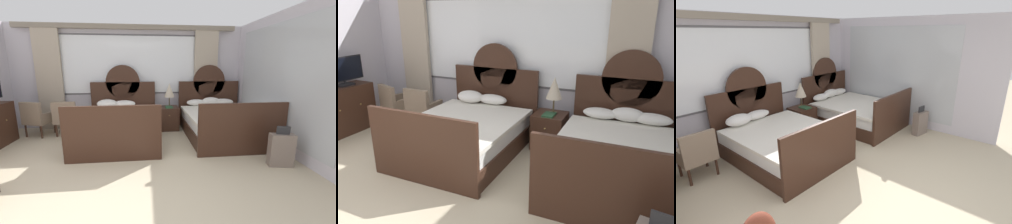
{
  "view_description": "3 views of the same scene",
  "coord_description": "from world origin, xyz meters",
  "views": [
    {
      "loc": [
        0.35,
        -2.15,
        1.67
      ],
      "look_at": [
        0.78,
        1.64,
        0.82
      ],
      "focal_mm": 22.73,
      "sensor_mm": 36.0,
      "label": 1
    },
    {
      "loc": [
        2.31,
        -1.45,
        2.22
      ],
      "look_at": [
        0.77,
        1.95,
        1.0
      ],
      "focal_mm": 33.05,
      "sensor_mm": 36.0,
      "label": 2
    },
    {
      "loc": [
        -2.78,
        -1.12,
        2.36
      ],
      "look_at": [
        0.77,
        1.79,
        0.84
      ],
      "focal_mm": 26.31,
      "sensor_mm": 36.0,
      "label": 3
    }
  ],
  "objects": [
    {
      "name": "nightstand_between_beds",
      "position": [
        0.97,
        3.28,
        0.3
      ],
      "size": [
        0.53,
        0.55,
        0.6
      ],
      "color": "#382116",
      "rests_on": "ground_plane"
    },
    {
      "name": "bed_near_window",
      "position": [
        -0.21,
        2.56,
        0.35
      ],
      "size": [
        1.68,
        2.23,
        1.67
      ],
      "color": "#382116",
      "rests_on": "ground_plane"
    },
    {
      "name": "bed_near_mirror",
      "position": [
        2.14,
        2.57,
        0.35
      ],
      "size": [
        1.68,
        2.23,
        1.67
      ],
      "color": "#382116",
      "rests_on": "ground_plane"
    },
    {
      "name": "armchair_by_window_centre",
      "position": [
        -2.19,
        3.06,
        0.45
      ],
      "size": [
        0.66,
        0.66,
        0.84
      ],
      "color": "#84705B",
      "rests_on": "ground_plane"
    },
    {
      "name": "wall_back_window",
      "position": [
        0.0,
        3.76,
        1.43
      ],
      "size": [
        6.06,
        0.22,
        2.7
      ],
      "color": "silver",
      "rests_on": "ground_plane"
    },
    {
      "name": "armchair_by_window_left",
      "position": [
        -1.51,
        3.06,
        0.45
      ],
      "size": [
        0.53,
        0.53,
        0.84
      ],
      "color": "#84705B",
      "rests_on": "ground_plane"
    },
    {
      "name": "table_lamp_on_nightstand",
      "position": [
        1.01,
        3.34,
        1.02
      ],
      "size": [
        0.27,
        0.27,
        0.61
      ],
      "color": "brown",
      "rests_on": "nightstand_between_beds"
    },
    {
      "name": "tv_flatscreen",
      "position": [
        -2.77,
        2.46,
        1.16
      ],
      "size": [
        0.2,
        0.83,
        0.54
      ],
      "color": "black",
      "rests_on": "dresser_minibar"
    },
    {
      "name": "book_on_nightstand",
      "position": [
        0.98,
        3.17,
        0.61
      ],
      "size": [
        0.18,
        0.26,
        0.03
      ],
      "color": "#285133",
      "rests_on": "nightstand_between_beds"
    }
  ]
}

